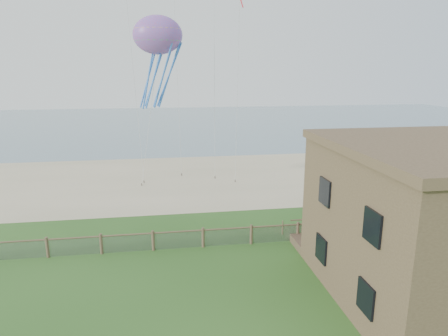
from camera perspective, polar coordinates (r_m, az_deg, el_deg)
The scene contains 7 objects.
ground at distance 19.68m, azimuth -1.06°, elevation -18.53°, with size 160.00×160.00×0.00m, color #274F1B.
sand_beach at distance 39.95m, azimuth -5.39°, elevation -1.51°, with size 72.00×20.00×0.02m, color tan.
ocean at distance 83.17m, azimuth -7.34°, elevation 6.44°, with size 160.00×68.00×0.02m, color slate.
chainlink_fence at distance 24.69m, azimuth -3.00°, elevation -10.04°, with size 36.20×0.20×1.25m, color brown, non-canonical shape.
motel_deck at distance 28.26m, azimuth 24.83°, elevation -8.85°, with size 15.00×2.00×0.50m, color brown.
picnic_table at distance 24.98m, azimuth 14.69°, elevation -10.51°, with size 2.03×1.54×0.86m, color brown, non-canonical shape.
octopus_kite at distance 33.56m, azimuth -9.32°, elevation 14.88°, with size 3.74×2.64×7.69m, color #F22665, non-canonical shape.
Camera 1 is at (-2.23, -16.47, 10.53)m, focal length 32.00 mm.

